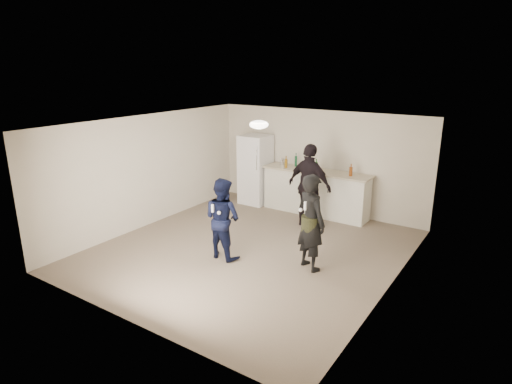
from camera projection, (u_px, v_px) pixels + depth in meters
The scene contains 21 objects.
floor at pixel (250, 250), 8.50m from camera, with size 6.00×6.00×0.00m, color #6B5B4C.
ceiling at pixel (250, 124), 7.78m from camera, with size 6.00×6.00×0.00m, color silver.
wall_back at pixel (319, 161), 10.54m from camera, with size 6.00×6.00×0.00m, color beige.
wall_front at pixel (125, 242), 5.74m from camera, with size 6.00×6.00×0.00m, color beige.
wall_left at pixel (149, 171), 9.59m from camera, with size 6.00×6.00×0.00m, color beige.
wall_right at pixel (395, 217), 6.68m from camera, with size 6.00×6.00×0.00m, color beige.
counter at pixel (315, 193), 10.42m from camera, with size 2.60×0.56×1.05m, color silver.
counter_top at pixel (316, 171), 10.27m from camera, with size 2.68×0.64×0.04m, color beige.
fridge at pixel (256, 170), 11.17m from camera, with size 0.70×0.70×1.80m, color white.
fridge_handle at pixel (257, 158), 10.61m from camera, with size 0.02×0.02×0.60m, color silver.
ceiling_dome at pixel (259, 125), 8.03m from camera, with size 0.36×0.36×0.16m, color white.
shaker at pixel (282, 161), 10.83m from camera, with size 0.08×0.08×0.17m, color silver.
man at pixel (223, 218), 7.99m from camera, with size 0.75×0.59×1.55m, color #0E153B.
woman at pixel (311, 222), 7.50m from camera, with size 0.64×0.42×1.75m, color black.
camo_shorts at pixel (311, 224), 7.51m from camera, with size 0.34×0.34×0.28m, color #2E3317.
spectator at pixel (309, 186), 9.49m from camera, with size 1.11×0.46×1.89m, color black.
remote_man at pixel (213, 208), 7.69m from camera, with size 0.04×0.04×0.15m, color white.
nunchuk_man at pixel (219, 213), 7.67m from camera, with size 0.07×0.07×0.07m, color silver.
remote_woman at pixel (305, 206), 7.20m from camera, with size 0.04×0.04×0.15m, color silver.
nunchuk_woman at pixel (301, 210), 7.30m from camera, with size 0.07×0.07×0.07m, color white.
bottle_cluster at pixel (313, 166), 10.26m from camera, with size 1.71×0.34×0.26m.
Camera 1 is at (4.41, -6.45, 3.54)m, focal length 30.00 mm.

